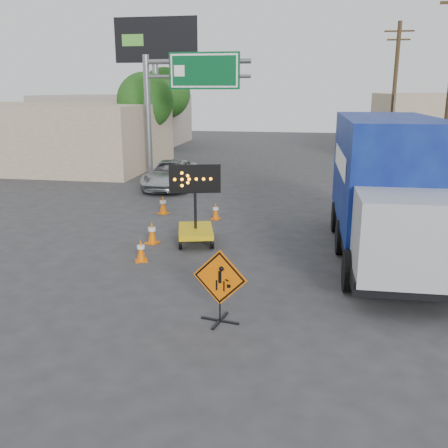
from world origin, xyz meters
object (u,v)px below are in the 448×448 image
(arrow_board, at_px, (196,225))
(box_truck, at_px, (387,196))
(pickup_truck, at_px, (171,174))
(construction_sign, at_px, (220,284))

(arrow_board, xyz_separation_m, box_truck, (5.89, -0.32, 1.27))
(pickup_truck, xyz_separation_m, box_truck, (9.32, -9.44, 1.18))
(construction_sign, xyz_separation_m, pickup_truck, (-5.27, 14.67, -0.18))
(arrow_board, relative_size, pickup_truck, 0.53)
(construction_sign, distance_m, pickup_truck, 15.59)
(construction_sign, relative_size, box_truck, 0.19)
(construction_sign, height_order, pickup_truck, construction_sign)
(construction_sign, relative_size, arrow_board, 0.63)
(box_truck, bearing_deg, pickup_truck, 133.59)
(pickup_truck, relative_size, box_truck, 0.57)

